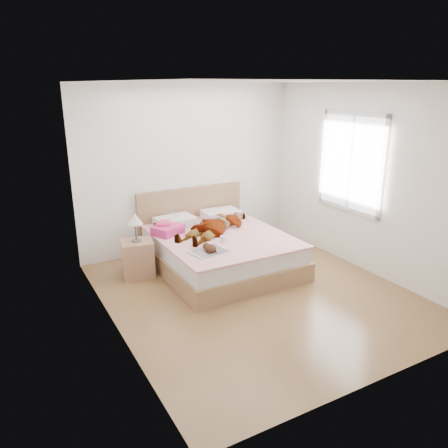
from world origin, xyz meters
name	(u,v)px	position (x,y,z in m)	size (l,w,h in m)	color
ground	(256,293)	(0.00, 0.00, 0.00)	(4.00, 4.00, 0.00)	#523419
woman	(217,222)	(0.07, 1.19, 0.62)	(0.60, 1.59, 0.22)	white
hair	(169,224)	(-0.50, 1.64, 0.55)	(0.48, 0.59, 0.09)	black
phone	(175,215)	(-0.43, 1.59, 0.71)	(0.05, 0.10, 0.01)	silver
room_shell	(351,163)	(1.77, 0.30, 1.50)	(4.00, 4.00, 4.00)	white
bed	(218,248)	(0.00, 1.04, 0.28)	(1.80, 2.08, 1.00)	#89603F
towel	(167,228)	(-0.66, 1.36, 0.59)	(0.49, 0.45, 0.21)	#D03882
magazine	(209,251)	(-0.45, 0.43, 0.52)	(0.53, 0.40, 0.03)	white
coffee_mug	(223,239)	(-0.12, 0.66, 0.56)	(0.13, 0.10, 0.09)	white
plush_toy	(210,248)	(-0.46, 0.40, 0.57)	(0.16, 0.23, 0.12)	black
nightstand	(137,256)	(-1.15, 1.26, 0.30)	(0.49, 0.45, 0.91)	brown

